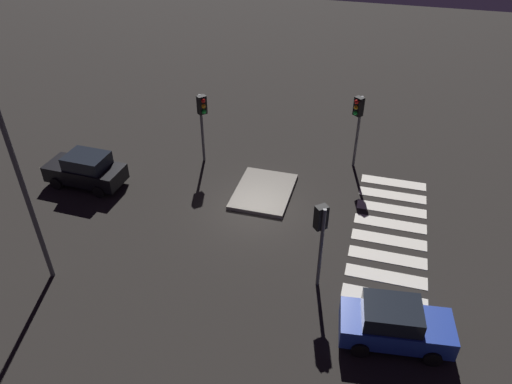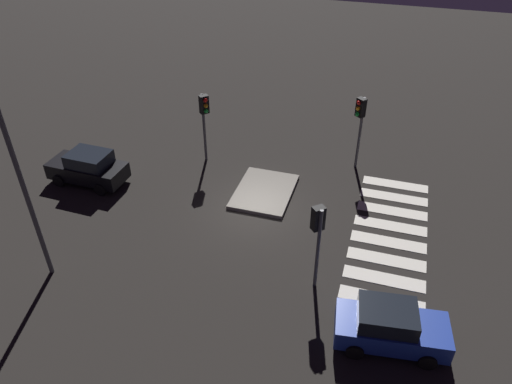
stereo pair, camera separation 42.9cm
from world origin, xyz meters
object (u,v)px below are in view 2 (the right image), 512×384
Objects in this scene: street_lamp at (11,150)px; car_black at (88,168)px; traffic_island at (264,191)px; car_blue at (390,327)px; traffic_light_south at (318,228)px; traffic_light_north at (204,112)px; traffic_light_east at (360,116)px.

car_black is at bearing 18.90° from street_lamp.
car_blue reaches higher than traffic_island.
traffic_island is 8.92m from car_black.
traffic_light_north reaches higher than traffic_light_south.
traffic_light_east is (1.60, -7.70, 0.12)m from traffic_light_north.
traffic_light_north is (7.31, 7.30, 0.13)m from traffic_light_south.
traffic_light_south is at bearing 165.32° from car_black.
car_blue is 4.13m from traffic_light_south.
street_lamp reaches higher than traffic_light_north.
traffic_light_east is at bearing -46.97° from traffic_island.
traffic_light_south is at bearing 35.15° from traffic_light_east.
car_black is 6.47m from traffic_light_north.
traffic_island is at bearing 124.39° from car_blue.
traffic_island is 0.43× the size of street_lamp.
traffic_light_south is 0.92× the size of traffic_light_east.
street_lamp reaches higher than car_black.
traffic_light_north reaches higher than traffic_island.
traffic_light_north is (9.35, 10.30, 2.10)m from car_blue.
traffic_light_east is (10.95, 2.59, 2.21)m from car_blue.
car_blue is 14.07m from traffic_light_north.
traffic_light_south is at bearing -146.56° from traffic_island.
traffic_light_east reaches higher than car_blue.
traffic_island is 6.87m from traffic_light_south.
traffic_light_south is (-5.28, -3.48, 2.69)m from traffic_island.
car_black reaches higher than car_blue.
car_black is at bearing 100.43° from traffic_island.
traffic_light_south is 0.96× the size of traffic_light_north.
traffic_light_east is at bearing -44.60° from traffic_light_south.
street_lamp is at bearing 139.29° from traffic_island.
traffic_island is 0.92× the size of car_blue.
car_black reaches higher than traffic_island.
car_blue is at bearing -0.22° from traffic_light_north.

